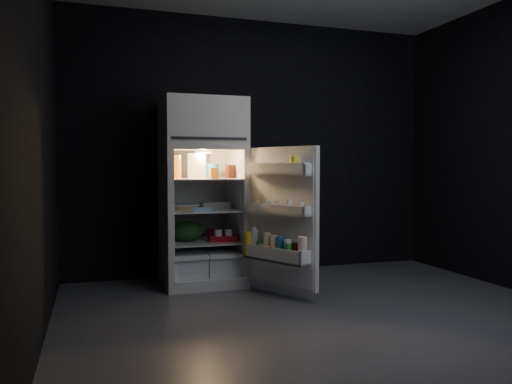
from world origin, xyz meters
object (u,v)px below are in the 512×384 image
object	(u,v)px
egg_carton	(215,206)
yogurt_tray	(224,238)
refrigerator	(202,185)
fridge_door	(280,220)
milk_jug	(197,166)

from	to	relation	value
egg_carton	yogurt_tray	size ratio (longest dim) A/B	1.08
refrigerator	fridge_door	distance (m)	0.94
refrigerator	fridge_door	xyz separation A→B (m)	(0.55, -0.71, -0.28)
milk_jug	yogurt_tray	world-z (taller)	milk_jug
fridge_door	milk_jug	size ratio (longest dim) A/B	5.08
refrigerator	yogurt_tray	world-z (taller)	refrigerator
fridge_door	egg_carton	world-z (taller)	fridge_door
milk_jug	yogurt_tray	bearing A→B (deg)	-12.42
yogurt_tray	refrigerator	bearing A→B (deg)	158.05
refrigerator	milk_jug	world-z (taller)	refrigerator
milk_jug	egg_carton	bearing A→B (deg)	0.03
refrigerator	yogurt_tray	size ratio (longest dim) A/B	6.84
fridge_door	yogurt_tray	size ratio (longest dim) A/B	4.69
fridge_door	yogurt_tray	world-z (taller)	fridge_door
refrigerator	egg_carton	xyz separation A→B (m)	(0.12, -0.06, -0.19)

